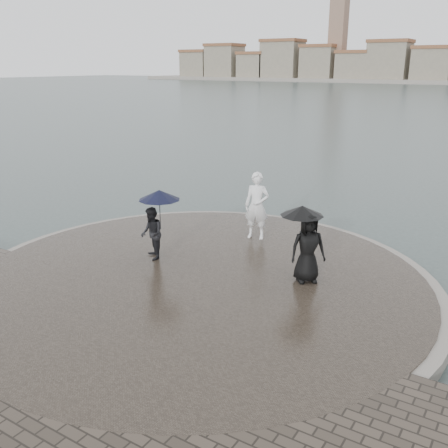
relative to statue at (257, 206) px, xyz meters
The scene contains 6 objects.
ground 7.15m from the statue, 88.63° to the right, with size 400.00×400.00×0.00m, color #2B3835.
kerb_ring 3.73m from the statue, 87.27° to the right, with size 12.50×12.50×0.32m, color gray.
quay_tip 3.73m from the statue, 87.27° to the right, with size 11.90×11.90×0.36m, color #2D261E.
statue is the anchor object (origin of this frame).
visitor_left 3.50m from the statue, 116.33° to the right, with size 1.30×1.16×2.04m.
visitor_right 3.45m from the statue, 40.05° to the right, with size 1.33×1.16×1.95m.
Camera 1 is at (7.06, -6.36, 5.69)m, focal length 40.00 mm.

